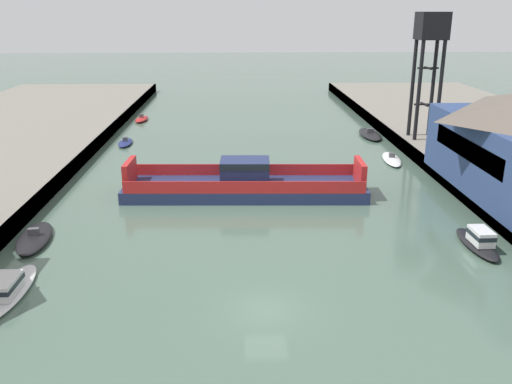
# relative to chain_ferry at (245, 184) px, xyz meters

# --- Properties ---
(ground_plane) EXTENTS (400.00, 400.00, 0.00)m
(ground_plane) POSITION_rel_chain_ferry_xyz_m (0.83, -20.43, -1.05)
(ground_plane) COLOR #4C6656
(chain_ferry) EXTENTS (22.26, 6.49, 3.41)m
(chain_ferry) POSITION_rel_chain_ferry_xyz_m (0.00, 0.00, 0.00)
(chain_ferry) COLOR navy
(chain_ferry) RESTS_ON ground
(moored_boat_near_left) EXTENTS (3.09, 6.67, 1.03)m
(moored_boat_near_left) POSITION_rel_chain_ferry_xyz_m (-15.78, -10.05, -0.77)
(moored_boat_near_left) COLOR black
(moored_boat_near_left) RESTS_ON ground
(moored_boat_near_right) EXTENTS (2.10, 7.27, 1.31)m
(moored_boat_near_right) POSITION_rel_chain_ferry_xyz_m (-14.55, -18.28, -0.56)
(moored_boat_near_right) COLOR white
(moored_boat_near_right) RESTS_ON ground
(moored_boat_mid_left) EXTENTS (1.75, 4.99, 0.94)m
(moored_boat_mid_left) POSITION_rel_chain_ferry_xyz_m (-14.90, 20.75, -0.82)
(moored_boat_mid_left) COLOR navy
(moored_boat_mid_left) RESTS_ON ground
(moored_boat_mid_right) EXTENTS (2.51, 6.60, 0.96)m
(moored_boat_mid_right) POSITION_rel_chain_ferry_xyz_m (16.86, 11.37, -0.81)
(moored_boat_mid_right) COLOR white
(moored_boat_mid_right) RESTS_ON ground
(moored_boat_far_left) EXTENTS (1.91, 5.97, 1.58)m
(moored_boat_far_left) POSITION_rel_chain_ferry_xyz_m (16.52, -12.51, -0.46)
(moored_boat_far_left) COLOR black
(moored_boat_far_left) RESTS_ON ground
(moored_boat_far_right) EXTENTS (2.59, 7.76, 1.07)m
(moored_boat_far_right) POSITION_rel_chain_ferry_xyz_m (17.43, 24.24, -0.76)
(moored_boat_far_right) COLOR black
(moored_boat_far_right) RESTS_ON ground
(moored_boat_upstream_a) EXTENTS (1.96, 5.07, 1.04)m
(moored_boat_upstream_a) POSITION_rel_chain_ferry_xyz_m (-15.34, 36.40, -0.77)
(moored_boat_upstream_a) COLOR red
(moored_boat_upstream_a) RESTS_ON ground
(crane_tower) EXTENTS (3.25, 3.25, 14.63)m
(crane_tower) POSITION_rel_chain_ferry_xyz_m (21.95, 16.88, 11.90)
(crane_tower) COLOR black
(crane_tower) RESTS_ON quay_right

